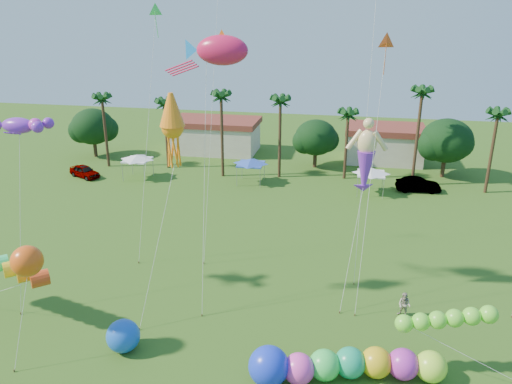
% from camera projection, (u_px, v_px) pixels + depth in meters
% --- Properties ---
extents(tree_line, '(69.46, 8.91, 11.00)m').
position_uv_depth(tree_line, '(335.00, 138.00, 63.39)').
color(tree_line, '#3A2819').
rests_on(tree_line, ground).
extents(buildings_row, '(35.00, 7.00, 4.00)m').
position_uv_depth(buildings_row, '(289.00, 142.00, 70.92)').
color(buildings_row, beige).
rests_on(buildings_row, ground).
extents(tent_row, '(31.00, 4.00, 0.60)m').
position_uv_depth(tent_row, '(250.00, 163.00, 58.61)').
color(tent_row, white).
rests_on(tent_row, ground).
extents(car_a, '(4.76, 3.50, 1.51)m').
position_uv_depth(car_a, '(85.00, 171.00, 62.01)').
color(car_a, '#4C4C54').
rests_on(car_a, ground).
extents(car_b, '(5.03, 2.06, 1.62)m').
position_uv_depth(car_b, '(418.00, 185.00, 57.10)').
color(car_b, '#4C4C54').
rests_on(car_b, ground).
extents(spectator_b, '(1.10, 1.03, 1.81)m').
position_uv_depth(spectator_b, '(404.00, 305.00, 33.74)').
color(spectator_b, '#9E9684').
rests_on(spectator_b, ground).
extents(caterpillar_inflatable, '(11.16, 4.31, 2.28)m').
position_uv_depth(caterpillar_inflatable, '(340.00, 365.00, 27.96)').
color(caterpillar_inflatable, '#FF43C6').
rests_on(caterpillar_inflatable, ground).
extents(blue_ball, '(2.05, 2.05, 2.05)m').
position_uv_depth(blue_ball, '(123.00, 336.00, 30.37)').
color(blue_ball, blue).
rests_on(blue_ball, ground).
extents(rainbow_tube, '(9.34, 5.04, 4.13)m').
position_uv_depth(rainbow_tube, '(13.00, 276.00, 32.12)').
color(rainbow_tube, '#D44217').
rests_on(rainbow_tube, ground).
extents(green_worm, '(9.95, 2.51, 3.79)m').
position_uv_depth(green_worm, '(404.00, 324.00, 27.92)').
color(green_worm, '#6FEA34').
rests_on(green_worm, ground).
extents(orange_ball_kite, '(1.97, 2.89, 7.20)m').
position_uv_depth(orange_ball_kite, '(27.00, 261.00, 28.27)').
color(orange_ball_kite, '#EB5513').
rests_on(orange_ball_kite, ground).
extents(merman_kite, '(2.46, 4.89, 12.44)m').
position_uv_depth(merman_kite, '(366.00, 161.00, 34.32)').
color(merman_kite, '#EECC87').
rests_on(merman_kite, ground).
extents(fish_kite, '(5.40, 6.36, 18.32)m').
position_uv_depth(fish_kite, '(222.00, 50.00, 32.12)').
color(fish_kite, '#D5174A').
rests_on(fish_kite, ground).
extents(squid_kite, '(2.40, 5.89, 14.84)m').
position_uv_depth(squid_kite, '(173.00, 128.00, 32.46)').
color(squid_kite, orange).
rests_on(squid_kite, ground).
extents(lobster_kite, '(4.27, 5.02, 13.18)m').
position_uv_depth(lobster_kite, '(18.00, 126.00, 33.37)').
color(lobster_kite, purple).
rests_on(lobster_kite, ground).
extents(delta_kite_red, '(1.40, 4.25, 18.39)m').
position_uv_depth(delta_kite_red, '(386.00, 47.00, 31.47)').
color(delta_kite_red, '#DD4E18').
rests_on(delta_kite_red, ground).
extents(delta_kite_green, '(2.01, 4.19, 20.19)m').
position_uv_depth(delta_kite_green, '(155.00, 16.00, 37.66)').
color(delta_kite_green, '#38EE52').
rests_on(delta_kite_green, ground).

